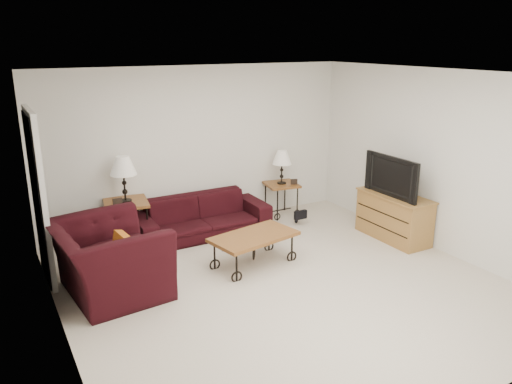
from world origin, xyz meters
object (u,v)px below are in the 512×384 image
sofa (201,216)px  side_table_left (127,223)px  side_table_right (281,199)px  lamp_right (282,167)px  tv_stand (394,217)px  lamp_left (124,179)px  backpack (296,210)px  armchair (108,259)px  coffee_table (254,250)px  television (396,176)px

sofa → side_table_left: 1.09m
sofa → side_table_right: sofa is taller
sofa → lamp_right: size_ratio=3.66×
lamp_right → tv_stand: size_ratio=0.49×
side_table_left → lamp_left: lamp_left is taller
tv_stand → backpack: size_ratio=2.64×
backpack → sofa: bearing=154.9°
lamp_left → armchair: lamp_left is taller
sofa → armchair: size_ratio=1.56×
side_table_right → coffee_table: side_table_right is taller
coffee_table → sofa: bearing=97.5°
armchair → backpack: (3.21, 0.90, -0.21)m
side_table_left → side_table_right: (2.61, 0.00, -0.05)m
coffee_table → lamp_left: bearing=129.9°
sofa → television: bearing=-32.2°
lamp_left → sofa: bearing=-9.5°
armchair → tv_stand: bearing=-100.3°
side_table_right → television: (0.88, -1.70, 0.70)m
side_table_left → television: size_ratio=0.64×
armchair → television: television is taller
lamp_left → coffee_table: lamp_left is taller
side_table_right → armchair: size_ratio=0.43×
side_table_right → tv_stand: size_ratio=0.49×
armchair → lamp_left: bearing=-29.0°
coffee_table → tv_stand: (2.26, -0.20, 0.13)m
side_table_right → lamp_left: bearing=180.0°
side_table_right → side_table_left: bearing=180.0°
tv_stand → side_table_right: bearing=118.0°
sofa → lamp_right: bearing=6.7°
side_table_left → lamp_right: bearing=0.0°
television → sofa: bearing=-122.2°
coffee_table → tv_stand: tv_stand is taller
lamp_left → tv_stand: lamp_left is taller
coffee_table → armchair: armchair is taller
coffee_table → television: television is taller
sofa → backpack: size_ratio=4.75×
side_table_left → coffee_table: size_ratio=0.59×
television → backpack: bearing=-145.1°
backpack → television: bearing=-70.3°
side_table_right → lamp_right: bearing=0.0°
sofa → tv_stand: bearing=-32.0°
side_table_right → backpack: size_ratio=1.30×
side_table_right → tv_stand: (0.90, -1.70, 0.06)m
side_table_right → lamp_left: lamp_left is taller
side_table_left → coffee_table: (1.25, -1.50, -0.12)m
sofa → backpack: (1.54, -0.27, -0.08)m
lamp_left → backpack: lamp_left is taller
coffee_table → backpack: backpack is taller
lamp_right → coffee_table: 2.12m
coffee_table → armchair: size_ratio=0.85×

